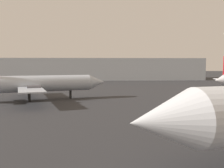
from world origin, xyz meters
The scene contains 2 objects.
airplane_distant centered at (-9.83, 43.82, 3.37)m, with size 29.75×25.63×9.59m.
terminal_building centered at (5.02, 120.38, 5.28)m, with size 98.91×26.80×10.55m, color #999EA3.
Camera 1 is at (3.25, -6.86, 7.12)m, focal length 39.38 mm.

